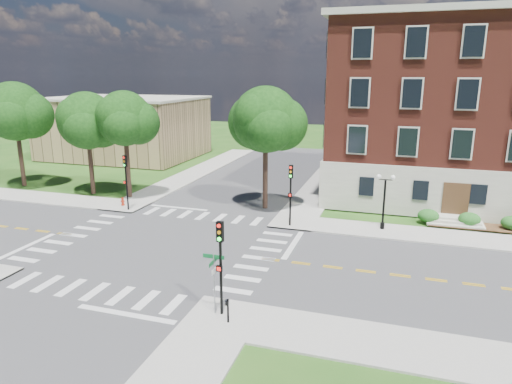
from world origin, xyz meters
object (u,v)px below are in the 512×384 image
(traffic_signal_nw, at_px, (126,175))
(twin_lamp_west, at_px, (384,198))
(traffic_signal_ne, at_px, (291,187))
(street_sign_pole, at_px, (214,272))
(push_button_post, at_px, (228,310))
(fire_hydrant, at_px, (123,202))
(traffic_signal_se, at_px, (220,256))

(traffic_signal_nw, xyz_separation_m, twin_lamp_west, (21.36, 1.48, -0.66))
(traffic_signal_ne, bearing_deg, street_sign_pole, -91.63)
(traffic_signal_ne, distance_m, push_button_post, 15.10)
(traffic_signal_nw, bearing_deg, fire_hydrant, 139.52)
(street_sign_pole, bearing_deg, twin_lamp_west, 64.83)
(traffic_signal_nw, relative_size, street_sign_pole, 1.55)
(fire_hydrant, bearing_deg, twin_lamp_west, 1.13)
(twin_lamp_west, height_order, push_button_post, twin_lamp_west)
(traffic_signal_nw, distance_m, street_sign_pole, 19.92)
(traffic_signal_se, height_order, push_button_post, traffic_signal_se)
(traffic_signal_nw, height_order, street_sign_pole, traffic_signal_nw)
(traffic_signal_ne, xyz_separation_m, twin_lamp_west, (6.93, 1.35, -0.66))
(fire_hydrant, bearing_deg, traffic_signal_nw, -40.48)
(traffic_signal_ne, relative_size, street_sign_pole, 1.55)
(fire_hydrant, bearing_deg, street_sign_pole, -44.85)
(traffic_signal_ne, height_order, traffic_signal_nw, same)
(traffic_signal_nw, distance_m, fire_hydrant, 3.16)
(push_button_post, bearing_deg, fire_hydrant, 135.65)
(push_button_post, xyz_separation_m, fire_hydrant, (-16.17, 15.81, -0.33))
(traffic_signal_se, height_order, street_sign_pole, traffic_signal_se)
(traffic_signal_ne, relative_size, twin_lamp_west, 1.13)
(traffic_signal_se, relative_size, fire_hydrant, 6.40)
(street_sign_pole, bearing_deg, traffic_signal_nw, 134.80)
(traffic_signal_nw, distance_m, twin_lamp_west, 21.42)
(street_sign_pole, relative_size, fire_hydrant, 4.13)
(traffic_signal_se, relative_size, push_button_post, 4.00)
(traffic_signal_se, height_order, fire_hydrant, traffic_signal_se)
(traffic_signal_se, distance_m, traffic_signal_ne, 14.25)
(traffic_signal_nw, height_order, fire_hydrant, traffic_signal_nw)
(traffic_signal_se, relative_size, twin_lamp_west, 1.13)
(twin_lamp_west, xyz_separation_m, push_button_post, (-6.40, -16.25, -1.73))
(push_button_post, bearing_deg, traffic_signal_ne, 92.01)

